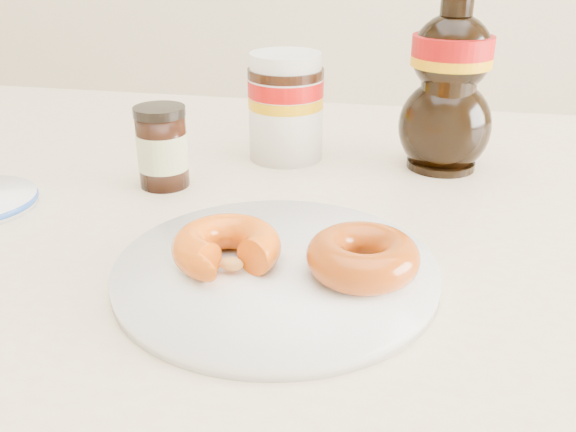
% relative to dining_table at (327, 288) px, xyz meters
% --- Properties ---
extents(dining_table, '(1.40, 0.90, 0.75)m').
position_rel_dining_table_xyz_m(dining_table, '(0.00, 0.00, 0.00)').
color(dining_table, beige).
rests_on(dining_table, ground).
extents(plate, '(0.27, 0.27, 0.01)m').
position_rel_dining_table_xyz_m(plate, '(-0.03, -0.13, 0.09)').
color(plate, white).
rests_on(plate, dining_table).
extents(donut_bitten, '(0.12, 0.12, 0.03)m').
position_rel_dining_table_xyz_m(donut_bitten, '(-0.07, -0.14, 0.11)').
color(donut_bitten, orange).
rests_on(donut_bitten, plate).
extents(donut_whole, '(0.10, 0.10, 0.03)m').
position_rel_dining_table_xyz_m(donut_whole, '(0.05, -0.13, 0.11)').
color(donut_whole, '#993309').
rests_on(donut_whole, plate).
extents(nutella_jar, '(0.09, 0.09, 0.13)m').
position_rel_dining_table_xyz_m(nutella_jar, '(-0.08, 0.17, 0.15)').
color(nutella_jar, white).
rests_on(nutella_jar, dining_table).
extents(syrup_bottle, '(0.12, 0.11, 0.21)m').
position_rel_dining_table_xyz_m(syrup_bottle, '(0.11, 0.17, 0.19)').
color(syrup_bottle, black).
rests_on(syrup_bottle, dining_table).
extents(dark_jar, '(0.06, 0.06, 0.09)m').
position_rel_dining_table_xyz_m(dark_jar, '(-0.20, 0.05, 0.13)').
color(dark_jar, black).
rests_on(dark_jar, dining_table).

